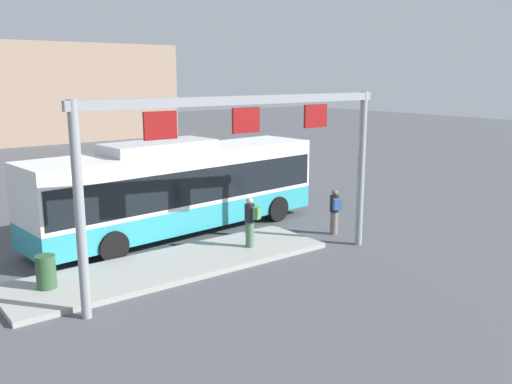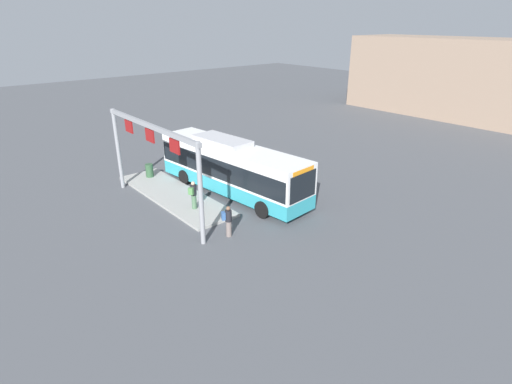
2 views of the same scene
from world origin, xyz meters
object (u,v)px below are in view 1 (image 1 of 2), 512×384
bus_main (180,185)px  person_waiting_near (251,221)px  person_boarding (335,211)px  trash_bin (46,272)px

bus_main → person_waiting_near: bus_main is taller
bus_main → person_boarding: bearing=-44.5°
person_boarding → person_waiting_near: size_ratio=1.00×
trash_bin → person_waiting_near: bearing=-4.1°
bus_main → person_boarding: 5.71m
bus_main → person_waiting_near: bearing=-82.8°
person_boarding → trash_bin: bearing=109.1°
person_waiting_near → trash_bin: size_ratio=1.86×
person_boarding → trash_bin: size_ratio=1.86×
bus_main → person_boarding: (4.37, -3.56, -0.92)m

